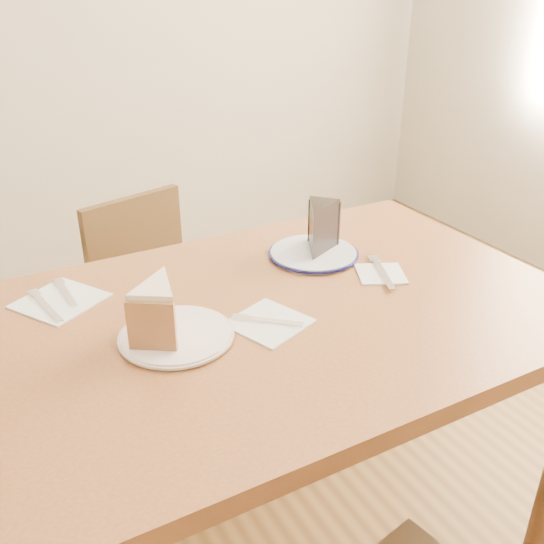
{
  "coord_description": "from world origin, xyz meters",
  "views": [
    {
      "loc": [
        -0.53,
        -0.93,
        1.37
      ],
      "look_at": [
        0.01,
        0.06,
        0.8
      ],
      "focal_mm": 40.0,
      "sensor_mm": 36.0,
      "label": 1
    }
  ],
  "objects_px": {
    "table": "(281,347)",
    "plate_navy": "(313,254)",
    "chocolate_cake": "(319,231)",
    "carrot_cake": "(160,309)",
    "chair_far": "(163,314)",
    "plate_cream": "(177,336)"
  },
  "relations": [
    {
      "from": "chocolate_cake",
      "to": "carrot_cake",
      "type": "bearing_deg",
      "value": 65.66
    },
    {
      "from": "plate_navy",
      "to": "carrot_cake",
      "type": "xyz_separation_m",
      "value": [
        -0.44,
        -0.16,
        0.05
      ]
    },
    {
      "from": "table",
      "to": "plate_cream",
      "type": "distance_m",
      "value": 0.25
    },
    {
      "from": "plate_cream",
      "to": "chocolate_cake",
      "type": "relative_size",
      "value": 1.94
    },
    {
      "from": "chair_far",
      "to": "plate_cream",
      "type": "distance_m",
      "value": 0.72
    },
    {
      "from": "chair_far",
      "to": "plate_cream",
      "type": "xyz_separation_m",
      "value": [
        -0.17,
        -0.62,
        0.33
      ]
    },
    {
      "from": "table",
      "to": "plate_navy",
      "type": "xyz_separation_m",
      "value": [
        0.19,
        0.18,
        0.1
      ]
    },
    {
      "from": "plate_cream",
      "to": "carrot_cake",
      "type": "bearing_deg",
      "value": 132.42
    },
    {
      "from": "table",
      "to": "chair_far",
      "type": "xyz_separation_m",
      "value": [
        -0.06,
        0.61,
        -0.22
      ]
    },
    {
      "from": "carrot_cake",
      "to": "plate_navy",
      "type": "bearing_deg",
      "value": 52.97
    },
    {
      "from": "plate_cream",
      "to": "carrot_cake",
      "type": "xyz_separation_m",
      "value": [
        -0.02,
        0.02,
        0.05
      ]
    },
    {
      "from": "plate_cream",
      "to": "chocolate_cake",
      "type": "height_order",
      "value": "chocolate_cake"
    },
    {
      "from": "plate_cream",
      "to": "chocolate_cake",
      "type": "distance_m",
      "value": 0.47
    },
    {
      "from": "chair_far",
      "to": "carrot_cake",
      "type": "distance_m",
      "value": 0.73
    },
    {
      "from": "table",
      "to": "carrot_cake",
      "type": "height_order",
      "value": "carrot_cake"
    },
    {
      "from": "chair_far",
      "to": "carrot_cake",
      "type": "xyz_separation_m",
      "value": [
        -0.19,
        -0.6,
        0.38
      ]
    },
    {
      "from": "plate_cream",
      "to": "plate_navy",
      "type": "height_order",
      "value": "same"
    },
    {
      "from": "plate_cream",
      "to": "carrot_cake",
      "type": "relative_size",
      "value": 1.77
    },
    {
      "from": "plate_navy",
      "to": "carrot_cake",
      "type": "relative_size",
      "value": 1.77
    },
    {
      "from": "carrot_cake",
      "to": "plate_cream",
      "type": "bearing_deg",
      "value": -14.8
    },
    {
      "from": "plate_cream",
      "to": "carrot_cake",
      "type": "distance_m",
      "value": 0.06
    },
    {
      "from": "chair_far",
      "to": "chocolate_cake",
      "type": "distance_m",
      "value": 0.64
    }
  ]
}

